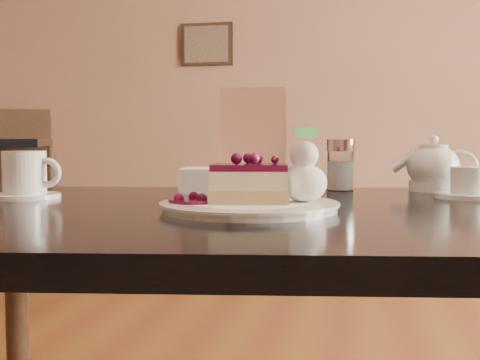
% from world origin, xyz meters
% --- Properties ---
extents(main_table, '(1.23, 0.91, 0.71)m').
position_xyz_m(main_table, '(-0.24, 0.27, 0.63)').
color(main_table, black).
rests_on(main_table, ground).
extents(dessert_plate, '(0.25, 0.25, 0.01)m').
position_xyz_m(dessert_plate, '(-0.23, 0.22, 0.71)').
color(dessert_plate, white).
rests_on(dessert_plate, main_table).
extents(cheesecake_slice, '(0.12, 0.10, 0.06)m').
position_xyz_m(cheesecake_slice, '(-0.23, 0.22, 0.75)').
color(cheesecake_slice, tan).
rests_on(cheesecake_slice, dessert_plate).
extents(whipped_cream, '(0.07, 0.07, 0.06)m').
position_xyz_m(whipped_cream, '(-0.15, 0.24, 0.75)').
color(whipped_cream, white).
rests_on(whipped_cream, dessert_plate).
extents(berry_sauce, '(0.08, 0.08, 0.01)m').
position_xyz_m(berry_sauce, '(-0.31, 0.21, 0.72)').
color(berry_sauce, '#400323').
rests_on(berry_sauce, dessert_plate).
extents(coffee_set, '(0.13, 0.12, 0.08)m').
position_xyz_m(coffee_set, '(-0.65, 0.33, 0.74)').
color(coffee_set, white).
rests_on(coffee_set, main_table).
extents(tea_set, '(0.20, 0.25, 0.10)m').
position_xyz_m(tea_set, '(0.08, 0.59, 0.75)').
color(tea_set, white).
rests_on(tea_set, main_table).
extents(menu_card, '(0.13, 0.05, 0.21)m').
position_xyz_m(menu_card, '(-0.28, 0.56, 0.81)').
color(menu_card, beige).
rests_on(menu_card, main_table).
extents(sugar_shaker, '(0.06, 0.06, 0.10)m').
position_xyz_m(sugar_shaker, '(-0.11, 0.59, 0.76)').
color(sugar_shaker, white).
rests_on(sugar_shaker, main_table).
extents(napkin_stack, '(0.13, 0.13, 0.05)m').
position_xyz_m(napkin_stack, '(-0.36, 0.52, 0.73)').
color(napkin_stack, white).
rests_on(napkin_stack, main_table).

